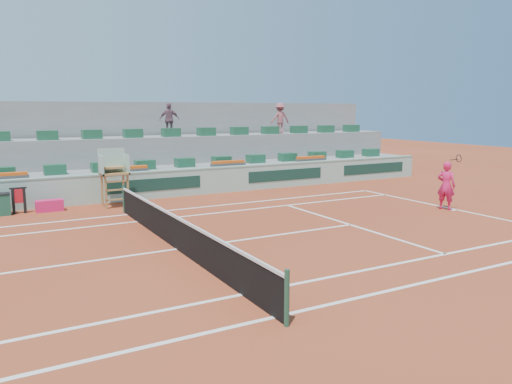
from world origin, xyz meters
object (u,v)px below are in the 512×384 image
umpire_chair (113,169)px  player_bag (50,206)px  drink_cooler_a (1,204)px  tennis_player (446,185)px

umpire_chair → player_bag: bearing=176.5°
umpire_chair → drink_cooler_a: bearing=176.7°
player_bag → drink_cooler_a: bearing=177.0°
tennis_player → player_bag: bearing=152.5°
player_bag → umpire_chair: (2.54, -0.15, 1.31)m
player_bag → tennis_player: size_ratio=0.45×
player_bag → tennis_player: bearing=-27.5°
umpire_chair → drink_cooler_a: umpire_chair is taller
umpire_chair → drink_cooler_a: 4.39m
umpire_chair → drink_cooler_a: size_ratio=2.86×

